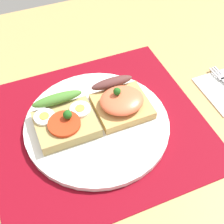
% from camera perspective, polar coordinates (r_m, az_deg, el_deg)
% --- Properties ---
extents(ground_plane, '(1.20, 0.90, 0.03)m').
position_cam_1_polar(ground_plane, '(0.59, -2.69, -3.65)').
color(ground_plane, tan).
extents(placemat, '(0.39, 0.36, 0.00)m').
position_cam_1_polar(placemat, '(0.58, -2.75, -2.61)').
color(placemat, maroon).
rests_on(placemat, ground_plane).
extents(plate, '(0.27, 0.27, 0.01)m').
position_cam_1_polar(plate, '(0.57, -2.78, -2.19)').
color(plate, white).
rests_on(plate, placemat).
extents(sandwich_egg_tomato, '(0.11, 0.10, 0.04)m').
position_cam_1_polar(sandwich_egg_tomato, '(0.56, -8.70, -1.44)').
color(sandwich_egg_tomato, '#A38D54').
rests_on(sandwich_egg_tomato, plate).
extents(sandwich_salmon, '(0.10, 0.11, 0.05)m').
position_cam_1_polar(sandwich_salmon, '(0.58, 1.62, 2.00)').
color(sandwich_salmon, tan).
rests_on(sandwich_salmon, plate).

